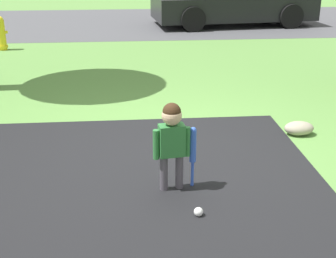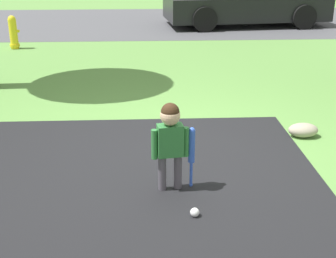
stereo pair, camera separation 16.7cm
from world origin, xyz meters
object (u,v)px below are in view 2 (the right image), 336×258
object	(u,v)px
child	(170,135)
sports_ball	(195,212)
fire_hydrant	(13,33)
baseball_bat	(192,149)
parked_car	(244,3)

from	to	relation	value
child	sports_ball	size ratio (longest dim) A/B	10.77
child	fire_hydrant	size ratio (longest dim) A/B	1.19
baseball_bat	fire_hydrant	bearing A→B (deg)	116.91
parked_car	baseball_bat	bearing A→B (deg)	-110.13
baseball_bat	parked_car	world-z (taller)	parked_car
baseball_bat	sports_ball	xyz separation A→B (m)	(-0.02, -0.56, -0.37)
child	parked_car	distance (m)	10.14
fire_hydrant	child	bearing A→B (deg)	-64.66
fire_hydrant	parked_car	bearing A→B (deg)	27.14
child	parked_car	size ratio (longest dim) A/B	0.19
baseball_bat	parked_car	distance (m)	10.05
baseball_bat	sports_ball	size ratio (longest dim) A/B	7.62
baseball_bat	fire_hydrant	xyz separation A→B (m)	(-3.41, 6.72, -0.04)
sports_ball	parked_car	xyz separation A→B (m)	(2.49, 10.29, 0.60)
fire_hydrant	parked_car	distance (m)	6.61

